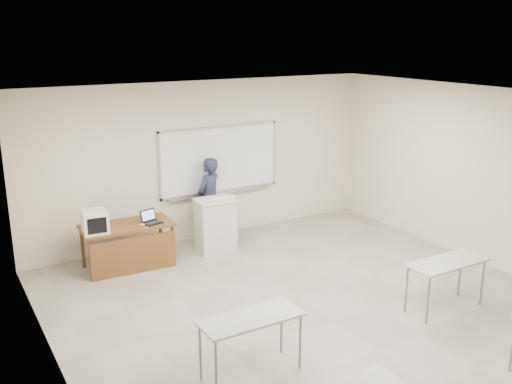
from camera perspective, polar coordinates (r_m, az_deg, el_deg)
floor at (r=8.12m, az=7.72°, el=-12.72°), size 7.00×8.00×0.01m
whiteboard at (r=10.93m, az=-3.65°, el=3.18°), size 2.48×0.10×1.31m
student_desks at (r=6.94m, az=14.97°, el=-12.10°), size 4.40×2.20×0.73m
instructor_desk at (r=9.73m, az=-12.54°, el=-4.47°), size 1.49×0.75×0.75m
podium at (r=10.31m, az=-4.07°, el=-3.31°), size 0.70×0.51×0.98m
crt_monitor at (r=9.45m, az=-15.82°, el=-2.89°), size 0.39×0.44×0.37m
laptop at (r=9.75m, az=-10.37°, el=-2.73°), size 0.29×0.27×0.22m
mouse at (r=9.63m, az=-11.33°, el=-3.22°), size 0.11×0.09×0.04m
keyboard at (r=10.25m, az=-3.45°, el=-0.48°), size 0.48×0.19×0.03m
presenter at (r=10.77m, az=-4.72°, el=-0.75°), size 0.70×0.62×1.61m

